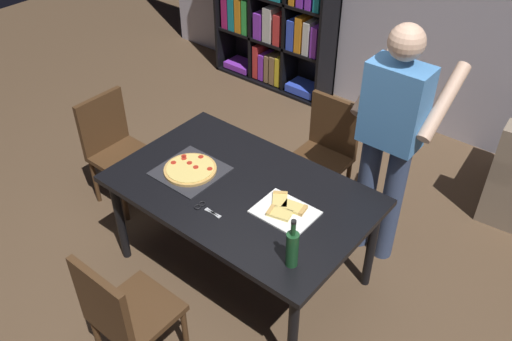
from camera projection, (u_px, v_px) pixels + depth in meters
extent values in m
plane|color=brown|center=(243.00, 268.00, 3.87)|extent=(12.00, 12.00, 0.00)
cube|color=black|center=(241.00, 190.00, 3.43)|extent=(1.65, 1.04, 0.04)
cylinder|color=black|center=(120.00, 220.00, 3.76)|extent=(0.06, 0.06, 0.71)
cylinder|color=black|center=(293.00, 334.00, 3.01)|extent=(0.06, 0.06, 0.71)
cylinder|color=black|center=(207.00, 161.00, 4.30)|extent=(0.06, 0.06, 0.71)
cylinder|color=black|center=(371.00, 246.00, 3.55)|extent=(0.06, 0.06, 0.71)
cube|color=#472D19|center=(137.00, 312.00, 3.05)|extent=(0.42, 0.42, 0.04)
cube|color=#472D19|center=(102.00, 305.00, 2.78)|extent=(0.42, 0.04, 0.45)
cylinder|color=#472D19|center=(185.00, 332.00, 3.20)|extent=(0.04, 0.04, 0.41)
cylinder|color=#472D19|center=(145.00, 301.00, 3.38)|extent=(0.04, 0.04, 0.41)
cylinder|color=#472D19|center=(98.00, 339.00, 3.16)|extent=(0.04, 0.04, 0.41)
cube|color=#472D19|center=(319.00, 161.00, 4.18)|extent=(0.42, 0.42, 0.04)
cube|color=#472D19|center=(335.00, 124.00, 4.14)|extent=(0.42, 0.04, 0.45)
cylinder|color=#472D19|center=(285.00, 186.00, 4.29)|extent=(0.04, 0.04, 0.41)
cylinder|color=#472D19|center=(323.00, 205.00, 4.11)|extent=(0.04, 0.04, 0.41)
cylinder|color=#472D19|center=(311.00, 165.00, 4.51)|extent=(0.04, 0.04, 0.41)
cylinder|color=#472D19|center=(348.00, 182.00, 4.33)|extent=(0.04, 0.04, 0.41)
cube|color=#472D19|center=(123.00, 157.00, 4.22)|extent=(0.42, 0.42, 0.04)
cube|color=#472D19|center=(102.00, 122.00, 4.17)|extent=(0.04, 0.42, 0.45)
cylinder|color=#472D19|center=(124.00, 199.00, 4.16)|extent=(0.04, 0.04, 0.41)
cylinder|color=#472D19|center=(159.00, 177.00, 4.38)|extent=(0.04, 0.04, 0.41)
cylinder|color=#472D19|center=(95.00, 181.00, 4.34)|extent=(0.04, 0.04, 0.41)
cylinder|color=#472D19|center=(130.00, 160.00, 4.56)|extent=(0.04, 0.04, 0.41)
cube|color=black|center=(331.00, 13.00, 5.15)|extent=(0.03, 0.35, 1.95)
cube|color=black|center=(272.00, 81.00, 6.08)|extent=(1.40, 0.35, 0.03)
cube|color=black|center=(273.00, 40.00, 5.78)|extent=(1.34, 0.29, 0.03)
cube|color=black|center=(292.00, 2.00, 5.38)|extent=(0.03, 0.29, 1.89)
cube|color=purple|center=(241.00, 65.00, 6.25)|extent=(0.34, 0.25, 0.07)
cube|color=red|center=(261.00, 60.00, 6.01)|extent=(0.06, 0.22, 0.38)
cube|color=purple|center=(266.00, 65.00, 6.00)|extent=(0.06, 0.22, 0.30)
cube|color=olive|center=(272.00, 66.00, 5.96)|extent=(0.05, 0.22, 0.31)
cube|color=olive|center=(277.00, 68.00, 5.91)|extent=(0.06, 0.22, 0.32)
cube|color=yellow|center=(283.00, 70.00, 5.87)|extent=(0.06, 0.22, 0.33)
cube|color=blue|center=(304.00, 88.00, 5.80)|extent=(0.34, 0.25, 0.08)
cube|color=#B21E66|center=(230.00, 9.00, 5.94)|extent=(0.08, 0.22, 0.38)
cube|color=teal|center=(237.00, 12.00, 5.90)|extent=(0.08, 0.22, 0.37)
cube|color=orange|center=(244.00, 14.00, 5.85)|extent=(0.08, 0.22, 0.37)
cube|color=green|center=(250.00, 16.00, 5.80)|extent=(0.07, 0.22, 0.38)
cube|color=purple|center=(263.00, 24.00, 5.74)|extent=(0.10, 0.22, 0.28)
cube|color=silver|center=(273.00, 23.00, 5.65)|extent=(0.11, 0.22, 0.37)
cube|color=red|center=(282.00, 28.00, 5.60)|extent=(0.08, 0.22, 0.33)
cube|color=blue|center=(296.00, 33.00, 5.52)|extent=(0.08, 0.22, 0.31)
cube|color=orange|center=(304.00, 33.00, 5.45)|extent=(0.08, 0.22, 0.37)
cube|color=silver|center=(311.00, 37.00, 5.41)|extent=(0.07, 0.22, 0.34)
cube|color=purple|center=(319.00, 40.00, 5.37)|extent=(0.07, 0.22, 0.32)
cylinder|color=#38476B|center=(391.00, 204.00, 3.71)|extent=(0.14, 0.14, 0.95)
cylinder|color=#38476B|center=(366.00, 192.00, 3.81)|extent=(0.14, 0.14, 0.95)
cube|color=#4C8CD1|center=(395.00, 105.00, 3.30)|extent=(0.38, 0.22, 0.55)
sphere|color=#E0B293|center=(407.00, 42.00, 3.05)|extent=(0.22, 0.22, 0.22)
cylinder|color=#E0B293|center=(444.00, 102.00, 3.28)|extent=(0.09, 0.50, 0.39)
cylinder|color=#E0B293|center=(377.00, 79.00, 3.51)|extent=(0.09, 0.50, 0.39)
cube|color=#2D2D33|center=(190.00, 171.00, 3.54)|extent=(0.41, 0.41, 0.01)
cylinder|color=tan|center=(190.00, 169.00, 3.54)|extent=(0.35, 0.35, 0.02)
cylinder|color=#EACC6B|center=(190.00, 168.00, 3.53)|extent=(0.31, 0.31, 0.01)
cylinder|color=#B22819|center=(184.00, 156.00, 3.63)|extent=(0.04, 0.04, 0.00)
cylinder|color=#B22819|center=(184.00, 158.00, 3.61)|extent=(0.04, 0.04, 0.00)
cylinder|color=#B22819|center=(196.00, 167.00, 3.53)|extent=(0.04, 0.04, 0.00)
cylinder|color=#B22819|center=(189.00, 163.00, 3.57)|extent=(0.04, 0.04, 0.00)
cylinder|color=#B22819|center=(201.00, 157.00, 3.62)|extent=(0.04, 0.04, 0.00)
cylinder|color=#B22819|center=(210.00, 169.00, 3.51)|extent=(0.04, 0.04, 0.00)
cylinder|color=#B22819|center=(173.00, 163.00, 3.57)|extent=(0.04, 0.04, 0.00)
cube|color=white|center=(285.00, 212.00, 3.23)|extent=(0.36, 0.28, 0.01)
cube|color=#EACC6B|center=(280.00, 213.00, 3.20)|extent=(0.16, 0.12, 0.02)
cube|color=tan|center=(270.00, 210.00, 3.22)|extent=(0.05, 0.09, 0.02)
cube|color=#EACC6B|center=(294.00, 207.00, 3.24)|extent=(0.15, 0.11, 0.02)
cube|color=tan|center=(303.00, 210.00, 3.21)|extent=(0.04, 0.09, 0.02)
cube|color=#EACC6B|center=(280.00, 200.00, 3.29)|extent=(0.15, 0.17, 0.02)
cube|color=tan|center=(280.00, 193.00, 3.34)|extent=(0.09, 0.07, 0.02)
cylinder|color=#194723|center=(292.00, 249.00, 2.84)|extent=(0.07, 0.07, 0.22)
cylinder|color=#194723|center=(293.00, 229.00, 2.75)|extent=(0.03, 0.03, 0.08)
cylinder|color=black|center=(294.00, 222.00, 2.72)|extent=(0.03, 0.03, 0.02)
cube|color=silver|center=(213.00, 213.00, 3.22)|extent=(0.12, 0.02, 0.01)
cube|color=silver|center=(213.00, 213.00, 3.22)|extent=(0.12, 0.03, 0.01)
torus|color=black|center=(202.00, 204.00, 3.29)|extent=(0.04, 0.04, 0.01)
torus|color=black|center=(198.00, 207.00, 3.26)|extent=(0.04, 0.04, 0.01)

